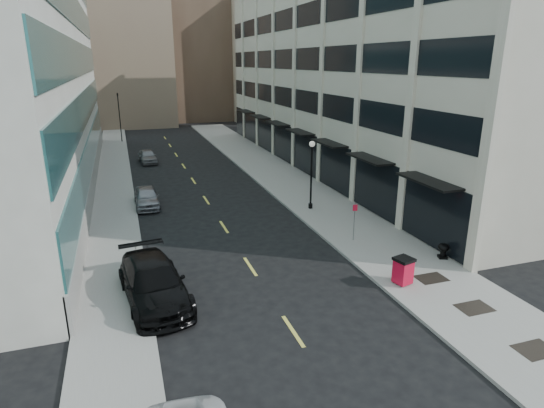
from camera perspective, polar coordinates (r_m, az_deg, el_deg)
ground at (r=16.50m, az=5.27°, el=-19.20°), size 160.00×160.00×0.00m
sidewalk_right at (r=35.93m, az=3.57°, el=1.71°), size 5.00×80.00×0.15m
sidewalk_left at (r=33.51m, az=-19.25°, el=-0.44°), size 3.00×80.00×0.15m
building_right at (r=45.03m, az=11.99°, el=16.08°), size 15.30×46.50×18.25m
skyline_tan_near at (r=80.16m, az=-18.39°, el=19.66°), size 14.00×18.00×28.00m
skyline_brown at (r=85.42m, az=-9.96°, el=22.08°), size 12.00×16.00×34.00m
skyline_tan_far at (r=90.44m, az=-24.89°, el=16.72°), size 12.00×14.00×22.00m
skyline_stone at (r=81.50m, az=-1.70°, el=17.62°), size 10.00×14.00×20.00m
grate_near at (r=19.14m, az=30.19°, el=-15.53°), size 1.40×1.00×0.01m
grate_mid at (r=20.87m, az=24.06°, el=-11.80°), size 1.40×1.00×0.01m
grate_far at (r=22.73m, az=19.36°, el=-8.78°), size 1.40×1.00×0.01m
road_centerline at (r=31.15m, az=-7.25°, el=-1.04°), size 0.15×68.20×0.01m
traffic_signal at (r=60.18m, az=-18.81°, el=12.69°), size 0.66×0.66×6.98m
car_black_pickup at (r=20.16m, az=-14.61°, el=-9.54°), size 3.11×6.21×1.73m
car_silver_sedan at (r=33.12m, az=-15.46°, el=0.86°), size 1.68×4.16×1.42m
car_grey_sedan at (r=47.67m, az=-15.34°, el=5.81°), size 1.88×4.07×1.35m
trash_bin at (r=21.56m, az=16.13°, el=-7.94°), size 0.94×0.96×1.26m
lamppost at (r=30.68m, az=4.97°, el=4.46°), size 0.40×0.40×4.76m
sign_post at (r=25.69m, az=10.33°, el=-1.44°), size 0.27×0.08×2.26m
urn_planter at (r=24.96m, az=20.71°, el=-5.34°), size 0.57×0.57×0.79m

